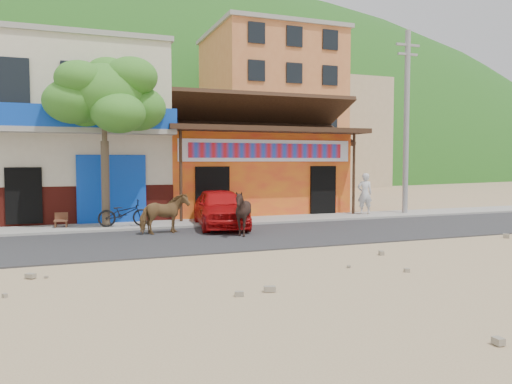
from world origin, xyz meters
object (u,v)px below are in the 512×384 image
Objects in this scene: red_car at (220,208)px; pedestrian at (365,194)px; utility_pole at (406,122)px; cow_tan at (164,214)px; scooter at (124,213)px; tree at (105,141)px; cafe_chair_right at (61,214)px; cow_dark at (243,213)px.

pedestrian is at bearing 18.89° from red_car.
cow_tan is (-11.10, -2.14, -3.42)m from utility_pole.
utility_pole reaches higher than scooter.
utility_pole is at bearing -85.89° from scooter.
tree is 2.95m from cafe_chair_right.
cow_dark is 6.52m from cafe_chair_right.
cow_dark reaches higher than cafe_chair_right.
tree is 3.38× the size of pedestrian.
scooter is (-1.10, 1.74, -0.11)m from cow_tan.
scooter is (-12.20, -0.40, -3.53)m from utility_pole.
cow_tan is 0.38× the size of red_car.
pedestrian reaches higher than cow_dark.
cow_dark is at bearing -131.86° from cow_tan.
tree is 4.14× the size of cow_dark.
tree is 6.35× the size of cafe_chair_right.
scooter is at bearing 19.28° from cow_tan.
tree reaches higher than scooter.
pedestrian is 12.27m from cafe_chair_right.
utility_pole is 11.81m from cow_tan.
scooter is at bearing -10.30° from cafe_chair_right.
utility_pole reaches higher than pedestrian.
red_car is (3.88, -1.04, -2.38)m from tree.
red_car is 2.31× the size of scooter.
cow_dark reaches higher than scooter.
pedestrian is (6.80, 3.52, 0.24)m from cow_dark.
cow_tan is 1.65× the size of cafe_chair_right.
cow_dark is 7.66m from pedestrian.
tree is 3.54m from cow_tan.
scooter is 1.89× the size of cafe_chair_right.
tree is 4.67m from red_car.
tree is at bearing -148.24° from cow_dark.
cow_dark is 0.81× the size of pedestrian.
pedestrian is (9.08, 2.25, 0.31)m from cow_tan.
red_car is at bearing -80.46° from cow_tan.
scooter is (0.60, -0.20, -2.53)m from tree.
tree is 3.36× the size of scooter.
scooter is 1.00× the size of pedestrian.
tree is at bearing 28.19° from cow_tan.
utility_pole is 8.47× the size of cafe_chair_right.
pedestrian is at bearing -84.91° from scooter.
cow_dark is 2.17m from red_car.
utility_pole is 1.94× the size of red_car.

